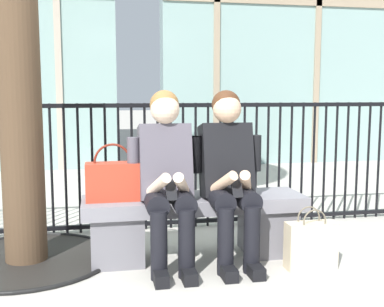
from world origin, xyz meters
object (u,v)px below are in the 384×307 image
at_px(handbag_on_bench, 113,180).
at_px(stone_bench, 195,221).
at_px(seated_person_with_phone, 167,173).
at_px(shopping_bag, 311,245).
at_px(seated_person_companion, 229,171).

bearing_deg(handbag_on_bench, stone_bench, 0.99).
xyz_separation_m(stone_bench, handbag_on_bench, (-0.58, -0.01, 0.32)).
height_order(seated_person_with_phone, shopping_bag, seated_person_with_phone).
distance_m(seated_person_with_phone, seated_person_companion, 0.44).
distance_m(stone_bench, seated_person_companion, 0.46).
bearing_deg(seated_person_companion, shopping_bag, -26.54).
height_order(stone_bench, seated_person_with_phone, seated_person_with_phone).
bearing_deg(shopping_bag, stone_bench, 152.29).
bearing_deg(stone_bench, handbag_on_bench, -179.01).
bearing_deg(handbag_on_bench, seated_person_companion, -8.44).
height_order(stone_bench, seated_person_companion, seated_person_companion).
distance_m(stone_bench, seated_person_with_phone, 0.46).
xyz_separation_m(stone_bench, seated_person_with_phone, (-0.22, -0.13, 0.38)).
xyz_separation_m(handbag_on_bench, shopping_bag, (1.31, -0.37, -0.42)).
distance_m(seated_person_with_phone, shopping_bag, 1.10).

